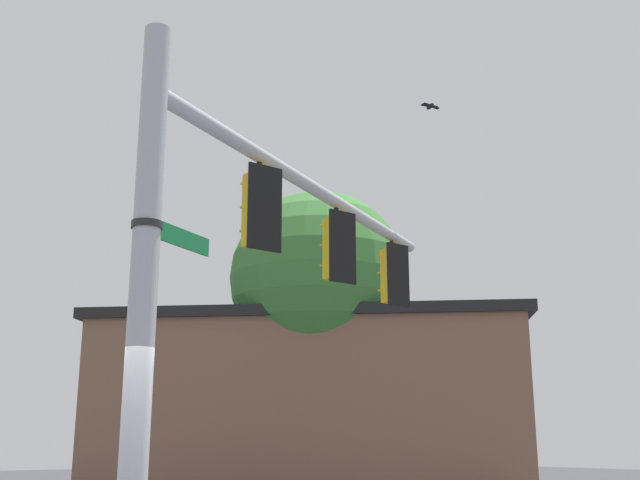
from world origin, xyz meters
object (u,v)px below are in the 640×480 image
traffic_light_nearest_pole (258,210)px  bird_flying (430,106)px  traffic_light_mid_inner (336,249)px  traffic_light_mid_outer (392,276)px  street_name_sign (163,231)px

traffic_light_nearest_pole → bird_flying: size_ratio=3.17×
traffic_light_mid_inner → traffic_light_nearest_pole: bearing=-152.9°
traffic_light_mid_outer → street_name_sign: size_ratio=1.07×
street_name_sign → bird_flying: 9.35m
traffic_light_nearest_pole → traffic_light_mid_inner: size_ratio=1.00×
street_name_sign → traffic_light_mid_outer: bearing=27.3°
traffic_light_mid_outer → traffic_light_nearest_pole: bearing=-152.9°
street_name_sign → bird_flying: (7.46, 3.19, 4.66)m
traffic_light_nearest_pole → street_name_sign: 2.23m
traffic_light_mid_inner → street_name_sign: 4.65m
traffic_light_mid_inner → street_name_sign: (-4.07, -2.11, -0.81)m
traffic_light_nearest_pole → traffic_light_mid_inner: same height
traffic_light_mid_inner → street_name_sign: bearing=-152.6°
traffic_light_mid_outer → street_name_sign: traffic_light_mid_outer is taller
traffic_light_mid_inner → bird_flying: bearing=17.8°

